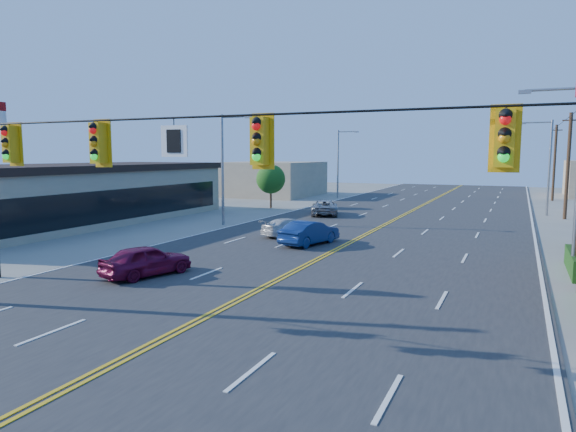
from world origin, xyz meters
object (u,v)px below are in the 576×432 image
at_px(car_blue, 310,234).
at_px(car_silver, 325,208).
at_px(car_white, 289,228).
at_px(car_magenta, 146,262).
at_px(signal_span, 132,164).

distance_m(car_blue, car_silver, 14.46).
relative_size(car_blue, car_white, 1.07).
bearing_deg(car_magenta, car_silver, -70.48).
relative_size(signal_span, car_silver, 5.23).
relative_size(car_white, car_silver, 0.83).
relative_size(car_magenta, car_white, 1.01).
distance_m(car_magenta, car_silver, 23.71).
bearing_deg(signal_span, car_silver, 101.22).
bearing_deg(signal_span, car_white, 102.35).
bearing_deg(signal_span, car_blue, 96.27).
distance_m(signal_span, car_blue, 17.13).
bearing_deg(car_white, signal_span, 126.27).
relative_size(car_blue, car_silver, 0.89).
bearing_deg(car_blue, car_magenta, 84.55).
xyz_separation_m(signal_span, car_magenta, (-5.23, 6.64, -4.22)).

